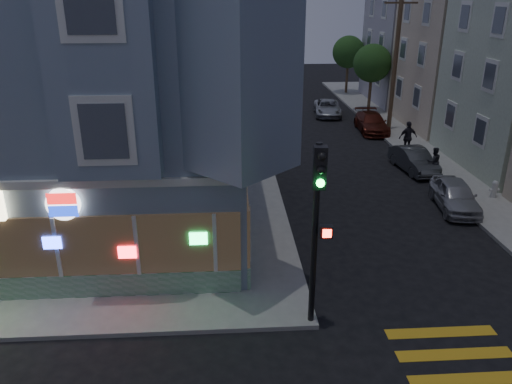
{
  "coord_description": "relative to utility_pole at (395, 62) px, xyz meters",
  "views": [
    {
      "loc": [
        0.4,
        -9.89,
        9.17
      ],
      "look_at": [
        1.44,
        6.53,
        2.57
      ],
      "focal_mm": 35.0,
      "sensor_mm": 36.0,
      "label": 1
    }
  ],
  "objects": [
    {
      "name": "parked_car_d",
      "position": [
        -3.4,
        5.07,
        -4.19
      ],
      "size": [
        2.48,
        4.58,
        1.22
      ],
      "primitive_type": "imported",
      "rotation": [
        0.0,
        0.0,
        -0.11
      ],
      "color": "#A2A6AD",
      "rests_on": "ground"
    },
    {
      "name": "row_house_c",
      "position": [
        7.5,
        1.0,
        -0.15
      ],
      "size": [
        12.0,
        8.6,
        9.0
      ],
      "primitive_type": "cube",
      "color": "#BFAC94",
      "rests_on": "sidewalk_ne"
    },
    {
      "name": "parked_car_c",
      "position": [
        -1.3,
        -0.13,
        -4.14
      ],
      "size": [
        2.07,
        4.63,
        1.32
      ],
      "primitive_type": "imported",
      "rotation": [
        0.0,
        0.0,
        -0.05
      ],
      "color": "#531C13",
      "rests_on": "ground"
    },
    {
      "name": "fire_hydrant",
      "position": [
        1.0,
        -12.81,
        -4.21
      ],
      "size": [
        0.48,
        0.28,
        0.83
      ],
      "color": "silver",
      "rests_on": "sidewalk_ne"
    },
    {
      "name": "parked_car_b",
      "position": [
        -1.3,
        -8.47,
        -4.16
      ],
      "size": [
        1.79,
        4.0,
        1.27
      ],
      "primitive_type": "imported",
      "rotation": [
        0.0,
        0.0,
        0.12
      ],
      "color": "#3C3E41",
      "rests_on": "ground"
    },
    {
      "name": "sidewalk_nw",
      "position": [
        -25.5,
        -1.0,
        -4.72
      ],
      "size": [
        33.0,
        42.0,
        0.15
      ],
      "primitive_type": "cube",
      "color": "gray",
      "rests_on": "ground"
    },
    {
      "name": "pedestrian_a",
      "position": [
        -0.7,
        -9.66,
        -3.88
      ],
      "size": [
        0.83,
        0.7,
        1.54
      ],
      "primitive_type": "imported",
      "rotation": [
        0.0,
        0.0,
        3.31
      ],
      "color": "black",
      "rests_on": "sidewalk_ne"
    },
    {
      "name": "utility_pole",
      "position": [
        0.0,
        0.0,
        0.0
      ],
      "size": [
        2.2,
        0.3,
        9.0
      ],
      "color": "#4C3826",
      "rests_on": "sidewalk_ne"
    },
    {
      "name": "street_tree_far",
      "position": [
        0.2,
        14.0,
        -0.86
      ],
      "size": [
        3.0,
        3.0,
        5.3
      ],
      "color": "#4C3826",
      "rests_on": "sidewalk_ne"
    },
    {
      "name": "pedestrian_b",
      "position": [
        -0.7,
        -5.68,
        -3.68
      ],
      "size": [
        1.19,
        0.62,
        1.94
      ],
      "primitive_type": "imported",
      "rotation": [
        0.0,
        0.0,
        3.28
      ],
      "color": "#252229",
      "rests_on": "sidewalk_ne"
    },
    {
      "name": "ground",
      "position": [
        -12.0,
        -24.0,
        -4.8
      ],
      "size": [
        120.0,
        120.0,
        0.0
      ],
      "primitive_type": "plane",
      "color": "black",
      "rests_on": "ground"
    },
    {
      "name": "street_tree_near",
      "position": [
        0.2,
        6.0,
        -0.86
      ],
      "size": [
        3.0,
        3.0,
        5.3
      ],
      "color": "#4C3826",
      "rests_on": "sidewalk_ne"
    },
    {
      "name": "row_house_d",
      "position": [
        7.5,
        10.0,
        0.6
      ],
      "size": [
        12.0,
        8.6,
        10.5
      ],
      "primitive_type": "cube",
      "color": "gray",
      "rests_on": "sidewalk_ne"
    },
    {
      "name": "corner_building",
      "position": [
        -18.0,
        -13.02,
        1.02
      ],
      "size": [
        14.6,
        14.6,
        11.4
      ],
      "color": "gray",
      "rests_on": "sidewalk_nw"
    },
    {
      "name": "traffic_signal",
      "position": [
        -9.18,
        -21.84,
        -0.96
      ],
      "size": [
        0.65,
        0.61,
        5.45
      ],
      "rotation": [
        0.0,
        0.0,
        -0.11
      ],
      "color": "black",
      "rests_on": "sidewalk_nw"
    },
    {
      "name": "parked_car_a",
      "position": [
        -1.3,
        -13.67,
        -4.13
      ],
      "size": [
        2.05,
        4.06,
        1.33
      ],
      "primitive_type": "imported",
      "rotation": [
        0.0,
        0.0,
        -0.13
      ],
      "color": "#A3A4AA",
      "rests_on": "ground"
    }
  ]
}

